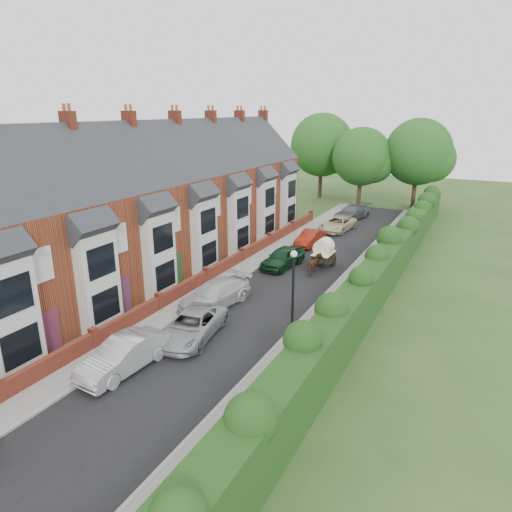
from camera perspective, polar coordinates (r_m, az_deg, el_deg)
The scene contains 22 objects.
ground at distance 20.97m, azimuth -8.92°, elevation -14.60°, with size 140.00×140.00×0.00m, color #2D4C1E.
road at distance 29.69m, azimuth 2.74°, elevation -4.25°, with size 6.00×58.00×0.02m, color black.
pavement_hedge_side at distance 28.38m, azimuth 10.34°, elevation -5.51°, with size 2.20×58.00×0.12m, color gray.
pavement_house_side at distance 31.34m, azimuth -3.68°, elevation -2.95°, with size 1.70×58.00×0.12m, color gray.
kerb_hedge_side at distance 28.66m, azimuth 8.33°, elevation -5.15°, with size 0.18×58.00×0.13m, color #9A9994.
kerb_house_side at distance 30.96m, azimuth -2.41°, elevation -3.19°, with size 0.18×58.00×0.13m, color #9A9994.
hedge at distance 27.40m, azimuth 14.11°, elevation -3.16°, with size 2.10×58.00×2.85m.
terrace_row at distance 33.06m, azimuth -14.57°, elevation 5.59°, with size 9.05×40.50×11.50m.
garden_wall_row at distance 30.91m, azimuth -6.24°, elevation -2.53°, with size 0.35×40.35×1.10m.
lamppost at distance 21.07m, azimuth 4.64°, elevation -4.16°, with size 0.32×0.32×5.16m.
tree_far_left at distance 56.08m, azimuth 13.42°, elevation 11.80°, with size 7.14×6.80×9.29m.
tree_far_right at distance 56.87m, azimuth 20.00°, elevation 11.92°, with size 7.98×7.60×10.31m.
tree_far_back at distance 60.54m, azimuth 8.61°, elevation 13.35°, with size 8.40×8.00×10.82m.
car_silver_a at distance 21.58m, azimuth -16.19°, elevation -11.80°, with size 1.60×4.60×1.51m, color #AAABAF.
car_silver_b at distance 23.69m, azimuth -7.98°, elevation -8.60°, with size 2.28×4.95×1.38m, color #989B9F.
car_white at distance 27.16m, azimuth -5.17°, elevation -4.80°, with size 2.09×5.13×1.49m, color silver.
car_green at distance 33.72m, azimuth 3.37°, elevation -0.19°, with size 1.76×4.38×1.49m, color #0F341B.
car_red at distance 39.47m, azimuth 6.75°, elevation 2.26°, with size 1.36×3.90×1.29m, color maroon.
car_beige at distance 44.58m, azimuth 10.18°, elevation 3.96°, with size 2.25×4.89×1.36m, color beige.
car_grey at distance 49.85m, azimuth 11.97°, elevation 5.39°, with size 2.07×5.08×1.48m, color #52555A.
horse at distance 32.39m, azimuth 7.36°, elevation -1.13°, with size 0.78×1.71×1.44m, color #512D1E.
horse_cart at distance 33.88m, azimuth 8.46°, elevation 0.63°, with size 1.37×3.03×2.19m.
Camera 1 is at (10.75, -14.11, 11.18)m, focal length 32.00 mm.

